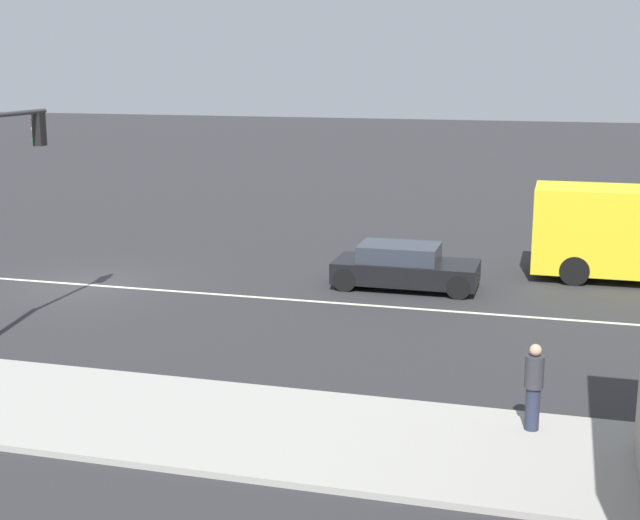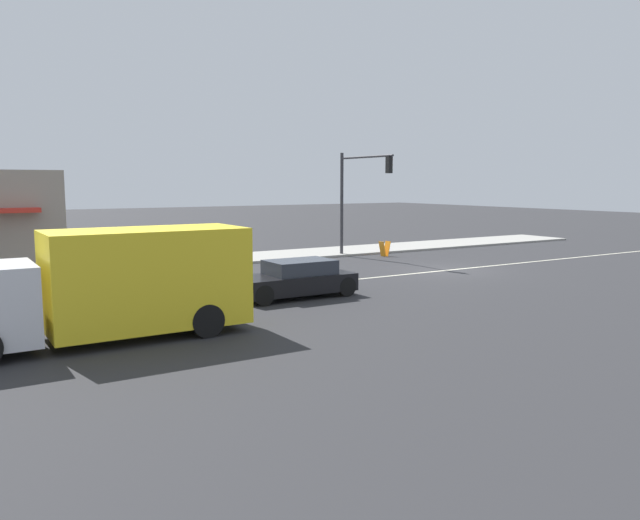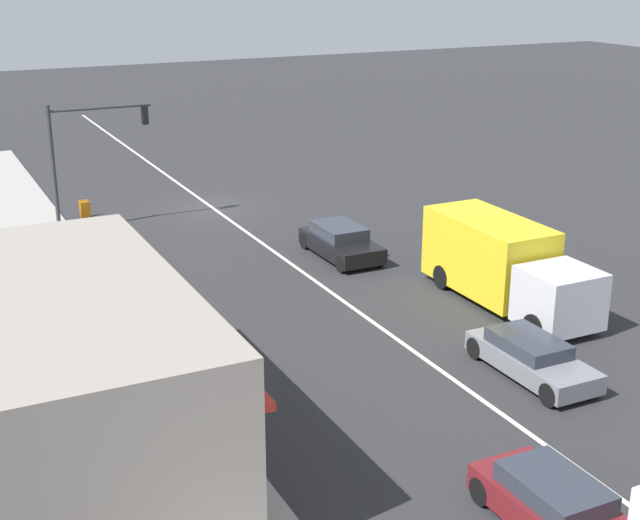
{
  "view_description": "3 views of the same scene",
  "coord_description": "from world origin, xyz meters",
  "px_view_note": "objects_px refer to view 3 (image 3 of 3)",
  "views": [
    {
      "loc": [
        23.46,
        13.96,
        6.69
      ],
      "look_at": [
        0.34,
        7.61,
        1.29
      ],
      "focal_mm": 50.0,
      "sensor_mm": 36.0,
      "label": 1
    },
    {
      "loc": [
        -21.41,
        20.47,
        4.08
      ],
      "look_at": [
        -1.63,
        8.16,
        1.19
      ],
      "focal_mm": 35.0,
      "sensor_mm": 36.0,
      "label": 2
    },
    {
      "loc": [
        13.84,
        40.33,
        11.73
      ],
      "look_at": [
        0.18,
        12.47,
        1.12
      ],
      "focal_mm": 50.0,
      "sensor_mm": 36.0,
      "label": 3
    }
  ],
  "objects_px": {
    "traffic_signal_main": "(84,144)",
    "sedan_maroon": "(558,509)",
    "suv_grey": "(531,357)",
    "delivery_truck": "(504,264)",
    "pedestrian": "(123,309)",
    "suv_black": "(341,242)",
    "warning_aframe_sign": "(85,210)"
  },
  "relations": [
    {
      "from": "warning_aframe_sign",
      "to": "sedan_maroon",
      "type": "distance_m",
      "value": 29.14
    },
    {
      "from": "suv_black",
      "to": "suv_grey",
      "type": "distance_m",
      "value": 12.17
    },
    {
      "from": "traffic_signal_main",
      "to": "suv_black",
      "type": "bearing_deg",
      "value": 134.34
    },
    {
      "from": "traffic_signal_main",
      "to": "warning_aframe_sign",
      "type": "distance_m",
      "value": 3.94
    },
    {
      "from": "pedestrian",
      "to": "delivery_truck",
      "type": "relative_size",
      "value": 0.22
    },
    {
      "from": "delivery_truck",
      "to": "sedan_maroon",
      "type": "distance_m",
      "value": 13.56
    },
    {
      "from": "sedan_maroon",
      "to": "suv_grey",
      "type": "xyz_separation_m",
      "value": [
        -4.4,
        -6.36,
        -0.04
      ]
    },
    {
      "from": "suv_grey",
      "to": "delivery_truck",
      "type": "bearing_deg",
      "value": -118.78
    },
    {
      "from": "pedestrian",
      "to": "suv_grey",
      "type": "relative_size",
      "value": 0.37
    },
    {
      "from": "sedan_maroon",
      "to": "suv_grey",
      "type": "relative_size",
      "value": 0.97
    },
    {
      "from": "suv_grey",
      "to": "sedan_maroon",
      "type": "bearing_deg",
      "value": 55.33
    },
    {
      "from": "delivery_truck",
      "to": "suv_grey",
      "type": "xyz_separation_m",
      "value": [
        2.8,
        5.1,
        -0.89
      ]
    },
    {
      "from": "pedestrian",
      "to": "suv_black",
      "type": "relative_size",
      "value": 0.38
    },
    {
      "from": "sedan_maroon",
      "to": "suv_black",
      "type": "bearing_deg",
      "value": -103.36
    },
    {
      "from": "delivery_truck",
      "to": "sedan_maroon",
      "type": "relative_size",
      "value": 1.78
    },
    {
      "from": "pedestrian",
      "to": "warning_aframe_sign",
      "type": "distance_m",
      "value": 14.63
    },
    {
      "from": "warning_aframe_sign",
      "to": "delivery_truck",
      "type": "xyz_separation_m",
      "value": [
        -11.0,
        17.44,
        1.04
      ]
    },
    {
      "from": "traffic_signal_main",
      "to": "sedan_maroon",
      "type": "relative_size",
      "value": 1.33
    },
    {
      "from": "sedan_maroon",
      "to": "suv_grey",
      "type": "bearing_deg",
      "value": -124.67
    },
    {
      "from": "sedan_maroon",
      "to": "delivery_truck",
      "type": "bearing_deg",
      "value": -122.14
    },
    {
      "from": "warning_aframe_sign",
      "to": "sedan_maroon",
      "type": "bearing_deg",
      "value": 97.5
    },
    {
      "from": "traffic_signal_main",
      "to": "suv_grey",
      "type": "bearing_deg",
      "value": 111.92
    },
    {
      "from": "pedestrian",
      "to": "suv_black",
      "type": "xyz_separation_m",
      "value": [
        -10.04,
        -4.14,
        -0.33
      ]
    },
    {
      "from": "pedestrian",
      "to": "suv_grey",
      "type": "distance_m",
      "value": 12.87
    },
    {
      "from": "warning_aframe_sign",
      "to": "suv_black",
      "type": "bearing_deg",
      "value": 128.37
    },
    {
      "from": "warning_aframe_sign",
      "to": "suv_grey",
      "type": "bearing_deg",
      "value": 110.0
    },
    {
      "from": "traffic_signal_main",
      "to": "sedan_maroon",
      "type": "xyz_separation_m",
      "value": [
        -3.92,
        27.05,
        -3.28
      ]
    },
    {
      "from": "sedan_maroon",
      "to": "suv_grey",
      "type": "distance_m",
      "value": 7.74
    },
    {
      "from": "delivery_truck",
      "to": "suv_black",
      "type": "distance_m",
      "value": 7.65
    },
    {
      "from": "delivery_truck",
      "to": "sedan_maroon",
      "type": "bearing_deg",
      "value": 57.86
    },
    {
      "from": "sedan_maroon",
      "to": "suv_black",
      "type": "distance_m",
      "value": 19.05
    },
    {
      "from": "traffic_signal_main",
      "to": "pedestrian",
      "type": "distance_m",
      "value": 13.1
    }
  ]
}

